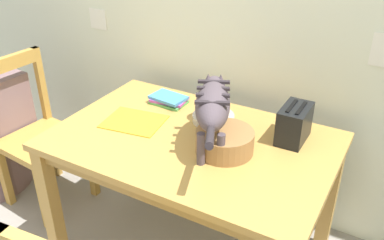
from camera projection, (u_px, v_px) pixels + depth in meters
The scene contains 10 objects.
wall_rear at pixel (242, 0), 2.22m from camera, with size 4.65×0.11×2.50m.
dining_table at pixel (192, 154), 2.04m from camera, with size 1.33×0.87×0.73m.
cat at pixel (213, 104), 1.86m from camera, with size 0.34×0.65×0.29m.
saucer_bowl at pixel (213, 118), 2.14m from camera, with size 0.21×0.21×0.04m, color #B9B3A5.
coffee_mug at pixel (214, 108), 2.11m from camera, with size 0.13×0.09×0.08m.
magazine at pixel (134, 121), 2.14m from camera, with size 0.29×0.24×0.01m, color gold.
book_stack at pixel (169, 100), 2.31m from camera, with size 0.20×0.15×0.04m.
wicker_basket at pixel (225, 141), 1.88m from camera, with size 0.26×0.26×0.10m.
toaster at pixel (294, 124), 1.95m from camera, with size 0.12×0.20×0.18m.
wooden_chair_far at pixel (38, 136), 2.54m from camera, with size 0.46×0.46×0.93m.
Camera 1 is at (0.87, -0.36, 1.77)m, focal length 39.39 mm.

